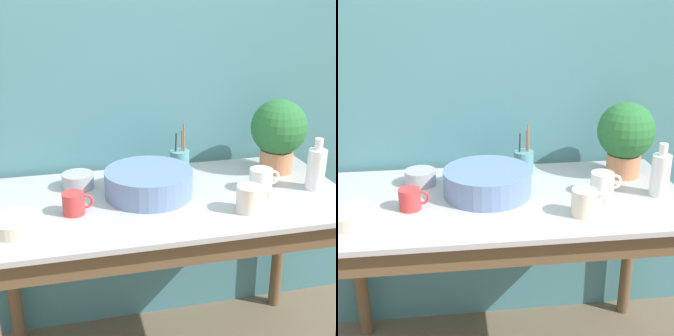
% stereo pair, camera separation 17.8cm
% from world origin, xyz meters
% --- Properties ---
extents(wall_back, '(6.00, 0.05, 2.40)m').
position_xyz_m(wall_back, '(0.00, 0.75, 1.20)').
color(wall_back, teal).
rests_on(wall_back, ground_plane).
extents(counter_table, '(1.42, 0.70, 0.83)m').
position_xyz_m(counter_table, '(0.00, 0.32, 0.68)').
color(counter_table, brown).
rests_on(counter_table, ground_plane).
extents(potted_plant, '(0.24, 0.24, 0.32)m').
position_xyz_m(potted_plant, '(0.53, 0.51, 1.01)').
color(potted_plant, tan).
rests_on(potted_plant, counter_table).
extents(bowl_wash_large, '(0.34, 0.34, 0.10)m').
position_xyz_m(bowl_wash_large, '(-0.07, 0.38, 0.88)').
color(bowl_wash_large, '#6684B2').
rests_on(bowl_wash_large, counter_table).
extents(bottle_tall, '(0.07, 0.07, 0.21)m').
position_xyz_m(bottle_tall, '(0.60, 0.29, 0.92)').
color(bottle_tall, white).
rests_on(bottle_tall, counter_table).
extents(mug_white, '(0.13, 0.09, 0.09)m').
position_xyz_m(mug_white, '(0.38, 0.33, 0.88)').
color(mug_white, white).
rests_on(mug_white, counter_table).
extents(mug_cream, '(0.13, 0.09, 0.10)m').
position_xyz_m(mug_cream, '(0.26, 0.16, 0.88)').
color(mug_cream, beige).
rests_on(mug_cream, counter_table).
extents(mug_red, '(0.11, 0.08, 0.08)m').
position_xyz_m(mug_red, '(-0.36, 0.28, 0.87)').
color(mug_red, '#C63838').
rests_on(mug_red, counter_table).
extents(bowl_small_steel, '(0.13, 0.13, 0.06)m').
position_xyz_m(bowl_small_steel, '(-0.33, 0.52, 0.86)').
color(bowl_small_steel, '#A8A8B2').
rests_on(bowl_small_steel, counter_table).
extents(bowl_small_cream, '(0.17, 0.17, 0.05)m').
position_xyz_m(bowl_small_cream, '(-0.55, 0.20, 0.85)').
color(bowl_small_cream, beige).
rests_on(bowl_small_cream, counter_table).
extents(utensil_cup, '(0.09, 0.09, 0.22)m').
position_xyz_m(utensil_cup, '(0.11, 0.58, 0.89)').
color(utensil_cup, '#569399').
rests_on(utensil_cup, counter_table).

